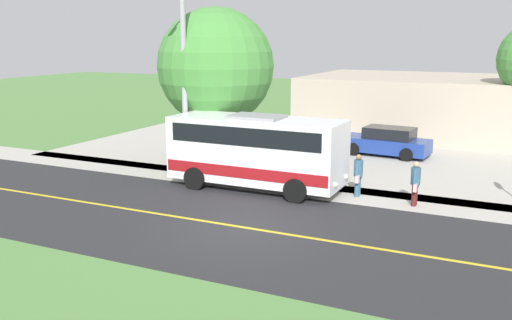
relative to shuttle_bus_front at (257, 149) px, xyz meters
name	(u,v)px	position (x,y,z in m)	size (l,w,h in m)	color
ground_plane	(244,228)	(4.51, 1.69, -1.62)	(120.00, 120.00, 0.00)	#548442
road_surface	(244,228)	(4.51, 1.69, -1.62)	(8.00, 100.00, 0.01)	#28282B
sidewalk	(302,189)	(-0.69, 1.69, -1.62)	(2.40, 100.00, 0.01)	#B2ADA3
parking_lot_surface	(413,161)	(-7.89, 4.69, -1.62)	(14.00, 36.00, 0.01)	#B2ADA3
road_centre_line	(244,227)	(4.51, 1.69, -1.61)	(0.16, 100.00, 0.00)	gold
shuttle_bus_front	(257,149)	(0.00, 0.00, 0.00)	(2.67, 7.02, 2.95)	white
pedestrian_with_bags	(415,182)	(-0.33, 6.14, -0.76)	(0.72, 0.34, 1.62)	#4C1919
pedestrian_waiting	(358,174)	(-0.63, 3.96, -0.75)	(0.72, 0.34, 1.63)	#335972
street_light_pole	(182,72)	(-0.37, -3.60, 2.89)	(1.97, 0.24, 8.20)	#9E9EA3
parked_car_near	(386,142)	(-8.70, 3.18, -0.93)	(2.30, 4.54, 1.45)	navy
tree_curbside	(216,67)	(-2.89, -3.44, 2.98)	(5.31, 5.31, 7.27)	brown
commercial_building	(479,107)	(-16.89, 6.87, 0.13)	(10.00, 20.53, 3.50)	#B7A893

